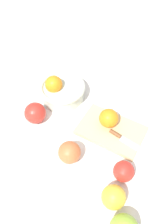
{
  "coord_description": "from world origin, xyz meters",
  "views": [
    {
      "loc": [
        0.23,
        -0.39,
        0.75
      ],
      "look_at": [
        -0.05,
        0.1,
        0.04
      ],
      "focal_mm": 39.08,
      "sensor_mm": 36.0,
      "label": 1
    }
  ],
  "objects_px": {
    "apple_front_right": "(124,171)",
    "apple_front_center": "(69,152)",
    "orange_on_board": "(109,118)",
    "cutting_board": "(111,131)",
    "knife": "(123,139)",
    "bowl": "(61,90)",
    "apple_front_right_3": "(114,197)",
    "apple_mid_left": "(35,113)"
  },
  "relations": [
    {
      "from": "apple_front_right",
      "to": "apple_front_center",
      "type": "relative_size",
      "value": 0.89
    },
    {
      "from": "orange_on_board",
      "to": "apple_front_center",
      "type": "height_order",
      "value": "orange_on_board"
    },
    {
      "from": "cutting_board",
      "to": "knife",
      "type": "bearing_deg",
      "value": -20.04
    },
    {
      "from": "cutting_board",
      "to": "apple_front_center",
      "type": "height_order",
      "value": "apple_front_center"
    },
    {
      "from": "knife",
      "to": "apple_front_right",
      "type": "relative_size",
      "value": 2.28
    },
    {
      "from": "cutting_board",
      "to": "apple_front_center",
      "type": "xyz_separation_m",
      "value": [
        -0.08,
        -0.17,
        0.03
      ]
    },
    {
      "from": "bowl",
      "to": "apple_front_right_3",
      "type": "distance_m",
      "value": 0.47
    },
    {
      "from": "knife",
      "to": "apple_front_right_3",
      "type": "distance_m",
      "value": 0.22
    },
    {
      "from": "orange_on_board",
      "to": "apple_front_right_3",
      "type": "distance_m",
      "value": 0.28
    },
    {
      "from": "bowl",
      "to": "cutting_board",
      "type": "bearing_deg",
      "value": -13.64
    },
    {
      "from": "bowl",
      "to": "apple_front_right_3",
      "type": "xyz_separation_m",
      "value": [
        0.37,
        -0.29,
        -0.0
      ]
    },
    {
      "from": "apple_mid_left",
      "to": "apple_front_right_3",
      "type": "distance_m",
      "value": 0.41
    },
    {
      "from": "apple_mid_left",
      "to": "apple_front_right",
      "type": "bearing_deg",
      "value": -7.78
    },
    {
      "from": "orange_on_board",
      "to": "bowl",
      "type": "bearing_deg",
      "value": 168.76
    },
    {
      "from": "cutting_board",
      "to": "orange_on_board",
      "type": "bearing_deg",
      "value": 143.18
    },
    {
      "from": "bowl",
      "to": "knife",
      "type": "bearing_deg",
      "value": -14.84
    },
    {
      "from": "orange_on_board",
      "to": "apple_front_center",
      "type": "xyz_separation_m",
      "value": [
        -0.06,
        -0.18,
        -0.02
      ]
    },
    {
      "from": "orange_on_board",
      "to": "apple_front_right_3",
      "type": "xyz_separation_m",
      "value": [
        0.13,
        -0.24,
        -0.02
      ]
    },
    {
      "from": "apple_front_right",
      "to": "apple_front_center",
      "type": "xyz_separation_m",
      "value": [
        -0.18,
        -0.03,
        0.0
      ]
    },
    {
      "from": "cutting_board",
      "to": "apple_mid_left",
      "type": "height_order",
      "value": "apple_mid_left"
    },
    {
      "from": "cutting_board",
      "to": "apple_front_right",
      "type": "distance_m",
      "value": 0.18
    },
    {
      "from": "apple_mid_left",
      "to": "apple_front_right_3",
      "type": "height_order",
      "value": "apple_mid_left"
    },
    {
      "from": "apple_front_right",
      "to": "knife",
      "type": "bearing_deg",
      "value": 113.23
    },
    {
      "from": "cutting_board",
      "to": "apple_mid_left",
      "type": "xyz_separation_m",
      "value": [
        -0.27,
        -0.09,
        0.03
      ]
    },
    {
      "from": "knife",
      "to": "apple_front_center",
      "type": "bearing_deg",
      "value": -132.57
    },
    {
      "from": "knife",
      "to": "apple_mid_left",
      "type": "xyz_separation_m",
      "value": [
        -0.33,
        -0.07,
        0.02
      ]
    },
    {
      "from": "bowl",
      "to": "apple_front_right",
      "type": "bearing_deg",
      "value": -29.01
    },
    {
      "from": "knife",
      "to": "apple_mid_left",
      "type": "distance_m",
      "value": 0.34
    },
    {
      "from": "bowl",
      "to": "apple_front_center",
      "type": "height_order",
      "value": "bowl"
    },
    {
      "from": "cutting_board",
      "to": "apple_front_right",
      "type": "bearing_deg",
      "value": -52.31
    },
    {
      "from": "apple_front_center",
      "to": "apple_front_right",
      "type": "bearing_deg",
      "value": 8.41
    },
    {
      "from": "apple_front_center",
      "to": "apple_front_right_3",
      "type": "bearing_deg",
      "value": -18.51
    },
    {
      "from": "apple_mid_left",
      "to": "apple_front_center",
      "type": "bearing_deg",
      "value": -21.85
    },
    {
      "from": "apple_front_right",
      "to": "apple_front_center",
      "type": "height_order",
      "value": "apple_front_center"
    },
    {
      "from": "knife",
      "to": "bowl",
      "type": "bearing_deg",
      "value": 165.16
    },
    {
      "from": "apple_mid_left",
      "to": "knife",
      "type": "bearing_deg",
      "value": 11.23
    },
    {
      "from": "bowl",
      "to": "apple_mid_left",
      "type": "height_order",
      "value": "bowl"
    },
    {
      "from": "apple_front_center",
      "to": "orange_on_board",
      "type": "bearing_deg",
      "value": 72.63
    },
    {
      "from": "apple_front_right",
      "to": "apple_front_center",
      "type": "distance_m",
      "value": 0.19
    },
    {
      "from": "bowl",
      "to": "apple_front_right_3",
      "type": "bearing_deg",
      "value": -38.38
    },
    {
      "from": "apple_front_right_3",
      "to": "bowl",
      "type": "bearing_deg",
      "value": 141.62
    },
    {
      "from": "cutting_board",
      "to": "apple_mid_left",
      "type": "distance_m",
      "value": 0.29
    }
  ]
}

